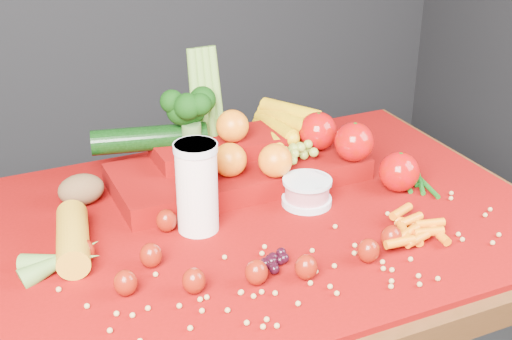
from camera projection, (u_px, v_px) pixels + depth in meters
name	position (u px, v px, depth m)	size (l,w,h in m)	color
table	(260.00, 263.00, 1.41)	(1.10, 0.80, 0.75)	#39210D
red_cloth	(260.00, 218.00, 1.36)	(1.05, 0.75, 0.01)	#700304
milk_glass	(197.00, 184.00, 1.27)	(0.08, 0.08, 0.17)	white
yogurt_bowl	(307.00, 191.00, 1.39)	(0.10, 0.10, 0.05)	silver
strawberry_scatter	(228.00, 255.00, 1.19)	(0.54, 0.28, 0.05)	maroon
dark_grape_cluster	(275.00, 261.00, 1.19)	(0.06, 0.05, 0.03)	black
soybean_scatter	(311.00, 267.00, 1.19)	(0.84, 0.24, 0.01)	tan
corn_ear	(65.00, 253.00, 1.20)	(0.21, 0.25, 0.06)	gold
potato	(81.00, 190.00, 1.39)	(0.09, 0.07, 0.06)	brown
baby_carrot_pile	(407.00, 227.00, 1.29)	(0.17, 0.17, 0.03)	orange
green_bean_pile	(411.00, 182.00, 1.48)	(0.14, 0.12, 0.01)	#124E12
produce_mound	(250.00, 153.00, 1.48)	(0.60, 0.36, 0.27)	#700304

